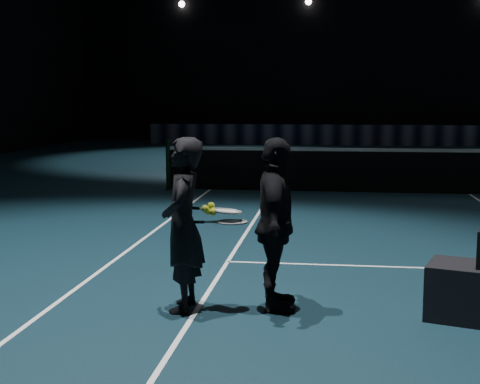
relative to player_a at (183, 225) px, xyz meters
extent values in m
plane|color=black|center=(4.24, 8.28, -0.80)|extent=(36.00, 36.00, 0.00)
plane|color=black|center=(4.24, 26.28, 4.20)|extent=(30.00, 0.00, 30.00)
cylinder|color=black|center=(-2.16, 8.28, -0.25)|extent=(0.10, 0.10, 1.10)
cube|color=black|center=(4.24, 8.28, -0.35)|extent=(12.80, 0.02, 0.86)
cube|color=white|center=(4.24, 8.28, 0.11)|extent=(12.80, 0.03, 0.07)
cube|color=black|center=(4.24, 23.78, -0.35)|extent=(22.00, 0.15, 0.90)
imported|color=black|center=(0.00, 0.00, 0.00)|extent=(0.41, 0.60, 1.60)
imported|color=black|center=(0.84, 0.11, 0.00)|extent=(0.46, 0.97, 1.60)
camera|label=1|loc=(1.32, -5.91, 1.13)|focal=50.00mm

